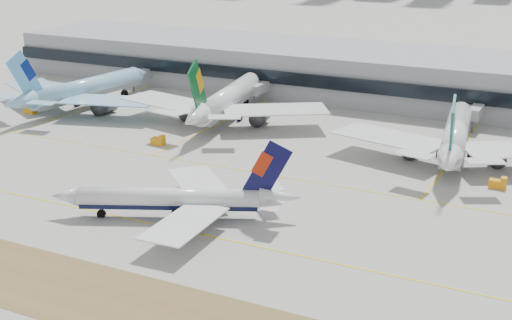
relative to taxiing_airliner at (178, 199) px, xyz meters
The scene contains 9 objects.
ground 12.13m from the taxiing_airliner, ahead, with size 3000.00×3000.00×0.00m, color #98958E.
taxiing_airliner is the anchor object (origin of this frame).
widebody_korean 93.86m from the taxiing_airliner, 140.52° to the left, with size 59.98×59.00×21.49m.
widebody_eva 71.63m from the taxiing_airliner, 111.48° to the left, with size 61.81×61.20×22.36m.
widebody_cathay 72.31m from the taxiing_airliner, 56.46° to the left, with size 58.75×58.00×21.15m.
terminal 115.91m from the taxiing_airliner, 84.32° to the left, with size 280.00×43.10×15.00m.
gse_c 69.23m from the taxiing_airliner, 40.33° to the left, with size 3.55×2.00×2.60m.
gse_a 95.42m from the taxiing_airliner, 149.92° to the left, with size 3.55×2.00×2.60m.
gse_b 49.14m from the taxiing_airliner, 128.39° to the left, with size 3.55×2.00×2.60m.
Camera 1 is at (58.74, -107.41, 54.30)m, focal length 50.00 mm.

